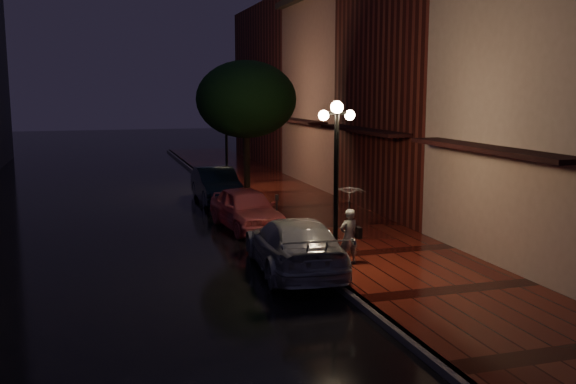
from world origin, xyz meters
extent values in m
plane|color=black|center=(0.00, 0.00, 0.00)|extent=(120.00, 120.00, 0.00)
cube|color=#43100C|center=(2.25, 0.00, 0.07)|extent=(4.50, 60.00, 0.15)
cube|color=#595451|center=(0.00, 0.00, 0.07)|extent=(0.25, 60.00, 0.15)
cube|color=#511914|center=(7.00, 2.00, 5.50)|extent=(5.00, 8.00, 11.00)
cube|color=#8C5951|center=(7.00, 10.00, 4.50)|extent=(5.00, 8.00, 9.00)
cube|color=#511914|center=(7.00, 20.00, 5.00)|extent=(5.00, 12.00, 10.00)
cylinder|color=black|center=(0.35, -5.00, 2.15)|extent=(0.12, 0.12, 4.00)
cylinder|color=black|center=(0.35, -5.00, 0.30)|extent=(0.36, 0.36, 0.30)
cube|color=black|center=(0.35, -5.00, 4.15)|extent=(0.70, 0.08, 0.08)
sphere|color=#E5B889|center=(0.35, -5.00, 4.30)|extent=(0.32, 0.32, 0.32)
sphere|color=#E5B889|center=(0.00, -5.00, 4.10)|extent=(0.26, 0.26, 0.26)
sphere|color=#E5B889|center=(0.70, -5.00, 4.10)|extent=(0.26, 0.26, 0.26)
cylinder|color=black|center=(0.35, 9.00, 2.15)|extent=(0.12, 0.12, 4.00)
cylinder|color=black|center=(0.35, 9.00, 0.30)|extent=(0.36, 0.36, 0.30)
cube|color=black|center=(0.35, 9.00, 4.15)|extent=(0.70, 0.08, 0.08)
sphere|color=#E5B889|center=(0.35, 9.00, 4.30)|extent=(0.32, 0.32, 0.32)
sphere|color=#E5B889|center=(0.00, 9.00, 4.10)|extent=(0.26, 0.26, 0.26)
sphere|color=#E5B889|center=(0.70, 9.00, 4.10)|extent=(0.26, 0.26, 0.26)
cylinder|color=black|center=(0.60, 6.00, 1.75)|extent=(0.28, 0.28, 3.20)
ellipsoid|color=black|center=(0.60, 6.00, 4.35)|extent=(4.16, 4.16, 3.20)
sphere|color=black|center=(1.30, 6.60, 3.75)|extent=(1.80, 1.80, 1.80)
sphere|color=black|center=(0.00, 5.30, 3.85)|extent=(1.80, 1.80, 1.80)
imported|color=#E15C60|center=(-0.61, 0.97, 0.71)|extent=(2.10, 4.34, 1.43)
imported|color=black|center=(-0.60, 6.61, 0.73)|extent=(1.57, 4.45, 1.46)
imported|color=#939299|center=(-0.60, -4.49, 0.72)|extent=(2.36, 5.08, 1.44)
imported|color=white|center=(0.84, -4.72, 0.90)|extent=(0.60, 0.44, 1.50)
imported|color=silver|center=(0.84, -4.72, 1.85)|extent=(0.87, 0.89, 0.80)
cylinder|color=black|center=(0.84, -4.72, 1.25)|extent=(0.02, 0.02, 1.20)
cube|color=black|center=(1.09, -4.77, 1.00)|extent=(0.12, 0.28, 0.30)
cylinder|color=black|center=(0.15, -0.15, 0.65)|extent=(0.05, 0.05, 1.00)
cube|color=black|center=(0.15, -0.15, 1.24)|extent=(0.12, 0.10, 0.20)
camera|label=1|loc=(-5.50, -20.08, 4.72)|focal=40.00mm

